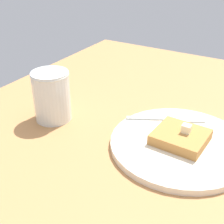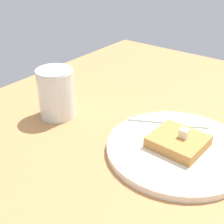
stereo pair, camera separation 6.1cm
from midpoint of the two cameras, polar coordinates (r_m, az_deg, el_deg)
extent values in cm
cube|color=#B47B49|center=(60.75, 11.59, -7.21)|extent=(102.42, 102.42, 2.79)
cylinder|color=silver|center=(58.76, 9.38, -5.94)|extent=(25.72, 25.72, 1.25)
torus|color=#2C2C3C|center=(58.63, 9.40, -5.76)|extent=(25.72, 25.72, 0.80)
cube|color=#BC7F3E|center=(57.86, 9.51, -4.63)|extent=(9.64, 8.95, 1.97)
cube|color=#F7EFC4|center=(57.09, 10.52, -3.11)|extent=(1.60, 1.45, 1.58)
cube|color=silver|center=(64.58, 4.44, -1.25)|extent=(9.29, 5.41, 0.36)
cube|color=silver|center=(65.06, 10.08, -1.40)|extent=(3.50, 3.24, 0.36)
cube|color=silver|center=(66.21, 12.59, -1.11)|extent=(2.99, 1.76, 0.36)
cube|color=silver|center=(65.74, 12.65, -1.35)|extent=(2.99, 1.76, 0.36)
cube|color=silver|center=(65.27, 12.72, -1.59)|extent=(2.99, 1.76, 0.36)
cube|color=silver|center=(64.81, 12.78, -1.84)|extent=(2.99, 1.76, 0.36)
cylinder|color=#54270D|center=(67.12, -13.42, 1.98)|extent=(7.06, 7.06, 8.52)
cylinder|color=silver|center=(66.66, -13.52, 2.79)|extent=(7.67, 7.67, 10.64)
torus|color=silver|center=(64.71, -14.02, 6.65)|extent=(7.86, 7.86, 0.50)
camera|label=1|loc=(0.03, -92.86, -1.60)|focal=50.00mm
camera|label=2|loc=(0.03, 87.14, 1.60)|focal=50.00mm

